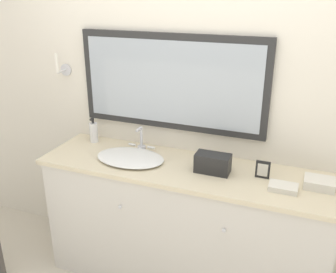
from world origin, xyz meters
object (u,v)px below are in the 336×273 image
sink_basin (131,157)px  picture_frame (263,170)px  appliance_box (213,163)px  soap_bottle (94,132)px

sink_basin → picture_frame: size_ratio=4.24×
sink_basin → picture_frame: 0.87m
sink_basin → appliance_box: (0.57, 0.02, 0.04)m
soap_bottle → picture_frame: (1.27, -0.12, -0.02)m
sink_basin → appliance_box: size_ratio=2.17×
sink_basin → soap_bottle: bearing=155.6°
soap_bottle → sink_basin: bearing=-24.4°
appliance_box → picture_frame: bearing=6.6°
sink_basin → appliance_box: sink_basin is taller
picture_frame → sink_basin: bearing=-176.1°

